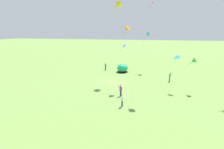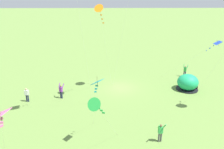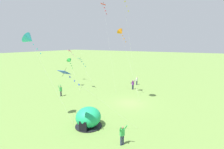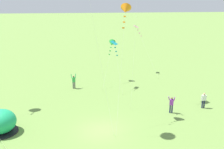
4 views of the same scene
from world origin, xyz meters
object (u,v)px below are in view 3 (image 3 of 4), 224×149
kite_orange (121,32)px  kite_blue (68,75)px  person_watching_sky (133,84)px  kite_red (104,7)px  person_far_back (137,80)px  kite_cyan (29,39)px  kite_pink (71,52)px  kite_teal (81,60)px  popup_tent (88,118)px  person_arms_raised (122,134)px  kite_green (70,61)px  person_flying_kite (61,90)px

kite_orange → kite_blue: (-14.11, -2.51, -4.31)m
person_watching_sky → kite_red: kite_red is taller
person_far_back → kite_cyan: bearing=173.4°
kite_orange → kite_pink: kite_orange is taller
kite_teal → kite_blue: size_ratio=0.93×
kite_cyan → person_far_back: bearing=-6.6°
kite_red → popup_tent: bearing=-152.9°
kite_teal → kite_blue: kite_blue is taller
person_watching_sky → person_arms_raised: 18.58m
kite_orange → kite_pink: bearing=74.5°
popup_tent → kite_red: 20.35m
kite_green → kite_cyan: bearing=-149.6°
kite_pink → kite_green: 5.83m
kite_red → kite_green: size_ratio=2.72×
kite_pink → kite_green: (-4.19, -3.78, -1.46)m
person_flying_kite → kite_pink: size_ratio=0.26×
kite_red → kite_orange: bearing=-114.3°
kite_blue → kite_cyan: kite_cyan is taller
popup_tent → kite_orange: bearing=11.6°
popup_tent → kite_orange: 14.78m
kite_teal → kite_red: kite_red is taller
person_flying_kite → kite_blue: (-8.85, -10.82, 4.99)m
popup_tent → kite_cyan: size_ratio=0.29×
person_arms_raised → kite_orange: size_ratio=0.17×
person_flying_kite → kite_teal: bearing=1.3°
popup_tent → person_flying_kite: bearing=60.5°
person_watching_sky → kite_blue: bearing=-172.7°
popup_tent → kite_green: bearing=50.3°
popup_tent → person_watching_sky: size_ratio=1.49×
person_watching_sky → kite_orange: 10.49m
kite_green → kite_pink: bearing=42.0°
kite_orange → kite_green: kite_orange is taller
kite_orange → kite_cyan: 13.97m
kite_pink → kite_blue: 25.28m
popup_tent → kite_cyan: 10.06m
person_arms_raised → kite_blue: bearing=110.8°
kite_red → kite_cyan: bearing=-175.6°
kite_pink → person_far_back: bearing=-72.5°
kite_red → kite_teal: bearing=117.3°
popup_tent → kite_teal: kite_teal is taller
kite_orange → kite_cyan: (-13.52, 3.30, -1.26)m
person_arms_raised → kite_cyan: size_ratio=0.19×
person_arms_raised → kite_blue: size_ratio=0.29×
person_watching_sky → kite_orange: kite_orange is taller
kite_green → kite_teal: bearing=-88.7°
person_flying_kite → kite_pink: kite_pink is taller
person_watching_sky → person_far_back: (3.80, 0.82, -0.03)m
person_flying_kite → kite_green: (5.21, 2.88, 4.22)m
person_flying_kite → kite_green: 7.29m
kite_blue → person_watching_sky: bearing=7.3°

